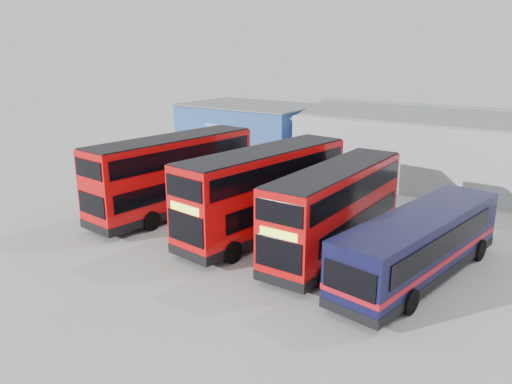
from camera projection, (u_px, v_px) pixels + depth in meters
The scene contains 8 objects.
ground_plane at pixel (269, 250), 26.15m from camera, with size 120.00×120.00×0.00m, color #9A9A95.
office_block at pixel (250, 131), 47.29m from camera, with size 12.30×8.32×5.12m.
maintenance_shed at pixel (508, 154), 36.82m from camera, with size 30.50×12.00×5.89m.
double_decker_left at pixel (173, 176), 31.23m from camera, with size 3.90×11.85×4.93m.
double_decker_centre at pixel (265, 193), 27.59m from camera, with size 4.11×11.79×4.89m.
double_decker_right at pixel (335, 212), 25.05m from camera, with size 2.77×10.79×4.55m.
single_decker_blue at pixel (420, 247), 22.50m from camera, with size 4.37×11.71×3.11m.
panel_van at pixel (178, 153), 44.12m from camera, with size 3.76×5.33×2.18m.
Camera 1 is at (13.28, -20.33, 10.18)m, focal length 35.00 mm.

